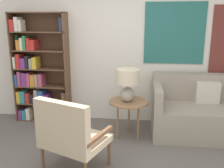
{
  "coord_description": "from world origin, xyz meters",
  "views": [
    {
      "loc": [
        0.44,
        -2.22,
        1.78
      ],
      "look_at": [
        0.06,
        1.09,
        0.9
      ],
      "focal_mm": 40.0,
      "sensor_mm": 36.0,
      "label": 1
    }
  ],
  "objects_px": {
    "bookshelf": "(36,72)",
    "couch": "(208,113)",
    "armchair": "(69,133)",
    "side_table": "(129,104)",
    "table_lamp": "(128,82)"
  },
  "relations": [
    {
      "from": "bookshelf",
      "to": "couch",
      "type": "relative_size",
      "value": 1.1
    },
    {
      "from": "couch",
      "to": "table_lamp",
      "type": "xyz_separation_m",
      "value": [
        -1.25,
        -0.27,
        0.54
      ]
    },
    {
      "from": "bookshelf",
      "to": "armchair",
      "type": "xyz_separation_m",
      "value": [
        1.03,
        -1.55,
        -0.36
      ]
    },
    {
      "from": "bookshelf",
      "to": "couch",
      "type": "distance_m",
      "value": 2.94
    },
    {
      "from": "bookshelf",
      "to": "armchair",
      "type": "distance_m",
      "value": 1.9
    },
    {
      "from": "armchair",
      "to": "side_table",
      "type": "bearing_deg",
      "value": 59.47
    },
    {
      "from": "side_table",
      "to": "table_lamp",
      "type": "bearing_deg",
      "value": -126.11
    },
    {
      "from": "armchair",
      "to": "side_table",
      "type": "relative_size",
      "value": 1.58
    },
    {
      "from": "armchair",
      "to": "table_lamp",
      "type": "relative_size",
      "value": 1.88
    },
    {
      "from": "bookshelf",
      "to": "side_table",
      "type": "distance_m",
      "value": 1.76
    },
    {
      "from": "armchair",
      "to": "couch",
      "type": "relative_size",
      "value": 0.54
    },
    {
      "from": "side_table",
      "to": "table_lamp",
      "type": "distance_m",
      "value": 0.36
    },
    {
      "from": "armchair",
      "to": "bookshelf",
      "type": "bearing_deg",
      "value": 123.45
    },
    {
      "from": "armchair",
      "to": "side_table",
      "type": "xyz_separation_m",
      "value": [
        0.62,
        1.05,
        0.0
      ]
    },
    {
      "from": "armchair",
      "to": "side_table",
      "type": "distance_m",
      "value": 1.22
    }
  ]
}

